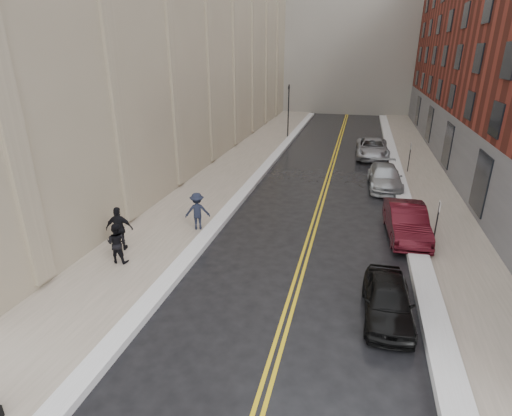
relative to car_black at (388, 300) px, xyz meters
The scene contains 17 objects.
ground 6.18m from the car_black, 157.49° to the right, with size 160.00×160.00×0.00m, color black.
sidewalk_left 17.03m from the car_black, 126.70° to the left, with size 4.00×64.00×0.15m, color gray.
sidewalk_right 14.06m from the car_black, 76.30° to the left, with size 3.00×64.00×0.15m, color gray.
lane_stripe_a 14.06m from the car_black, 103.57° to the left, with size 0.12×64.00×0.01m, color gold.
lane_stripe_b 14.00m from the car_black, 102.61° to the left, with size 0.12×64.00×0.01m, color gold.
snow_ridge_left 15.77m from the car_black, 119.98° to the left, with size 0.70×60.80×0.26m, color white.
snow_ridge_right 13.74m from the car_black, 83.82° to the left, with size 0.85×60.80×0.30m, color white.
traffic_signal 28.96m from the car_black, 106.66° to the left, with size 0.18×0.15×5.20m.
parking_sign_near 6.11m from the car_black, 68.48° to the left, with size 0.06×0.35×2.23m.
parking_sign_far 17.80m from the car_black, 82.81° to the left, with size 0.06×0.35×2.23m.
car_black is the anchor object (origin of this frame).
car_maroon 6.71m from the car_black, 80.34° to the left, with size 1.63×4.67×1.54m, color #400B13.
car_silver_near 13.98m from the car_black, 88.08° to the left, with size 1.96×4.83×1.40m, color #A3A7AA.
car_silver_far 21.92m from the car_black, 90.55° to the left, with size 2.52×5.46×1.52m, color #9A9CA2.
pedestrian_a 10.49m from the car_black, behind, with size 0.82×0.64×1.69m, color black.
pedestrian_b 9.78m from the car_black, 151.12° to the left, with size 1.18×0.68×1.83m, color black.
pedestrian_c 11.11m from the car_black, behind, with size 1.15×0.48×1.96m, color black.
Camera 1 is at (4.24, -9.36, 8.21)m, focal length 28.00 mm.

